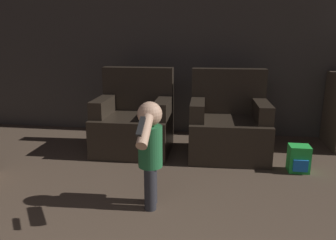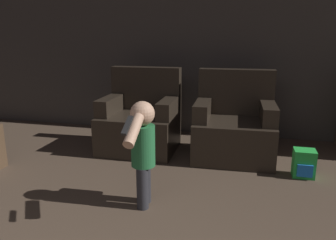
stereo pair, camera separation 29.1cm
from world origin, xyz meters
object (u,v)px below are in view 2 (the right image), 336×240
(armchair_left, at_px, (141,122))
(toy_backpack, at_px, (304,163))
(person_toddler, at_px, (143,146))
(armchair_right, at_px, (234,128))

(armchair_left, relative_size, toy_backpack, 3.54)
(person_toddler, bearing_deg, toy_backpack, -62.36)
(armchair_left, height_order, person_toddler, armchair_left)
(armchair_right, xyz_separation_m, toy_backpack, (0.71, -0.42, -0.20))
(armchair_left, xyz_separation_m, person_toddler, (0.47, -1.35, 0.18))
(toy_backpack, bearing_deg, armchair_left, 167.16)
(armchair_left, bearing_deg, person_toddler, -71.56)
(armchair_left, height_order, toy_backpack, armchair_left)
(person_toddler, bearing_deg, armchair_left, 12.79)
(armchair_right, distance_m, toy_backpack, 0.85)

